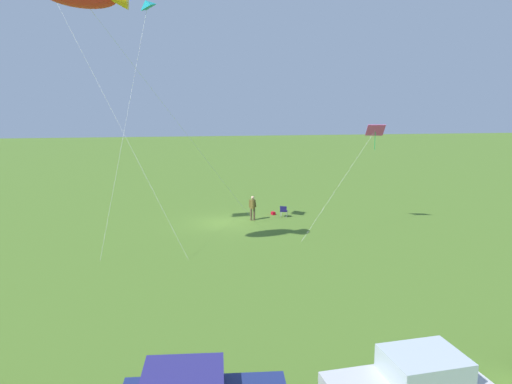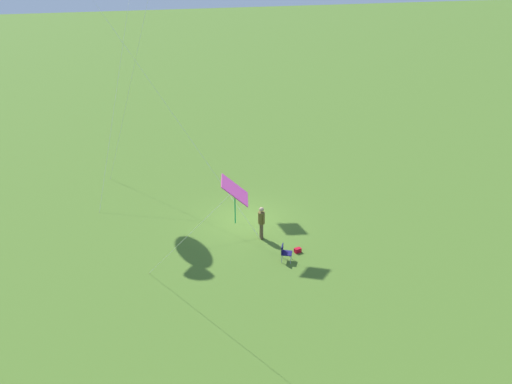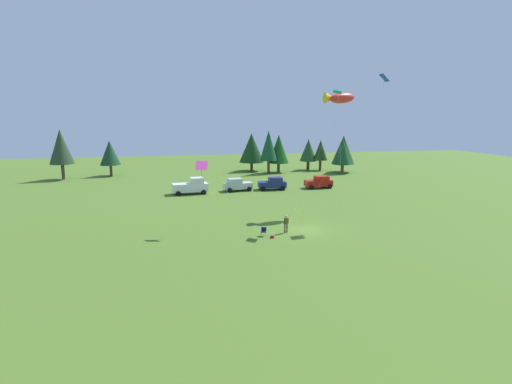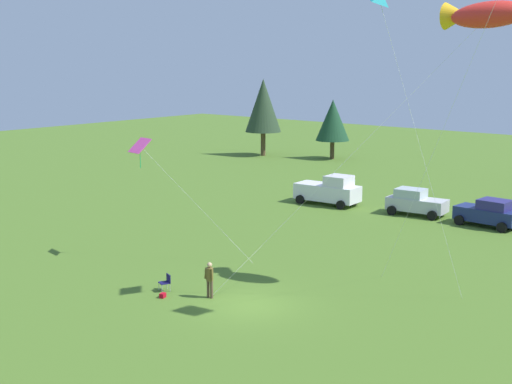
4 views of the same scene
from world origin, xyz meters
name	(u,v)px [view 1 (image 1 of 4)]	position (x,y,z in m)	size (l,w,h in m)	color
ground_plane	(224,223)	(0.00, 0.00, 0.00)	(160.00, 160.00, 0.00)	#496D24
person_kite_flyer	(253,206)	(-2.10, -0.44, 1.02)	(0.53, 0.34, 1.74)	brown
folding_chair	(284,210)	(-4.45, -1.05, 0.49)	(0.63, 0.63, 0.82)	#15124A
backpack_on_grass	(273,213)	(-3.83, -1.86, 0.11)	(0.32, 0.22, 0.22)	#B80B1D
kite_delta_teal	(145,5)	(4.52, 3.41, 13.62)	(3.19, 4.42, 14.00)	teal
kite_diamond_rainbow	(374,132)	(-9.74, 2.26, 6.29)	(6.25, 3.65, 6.80)	#DB429F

